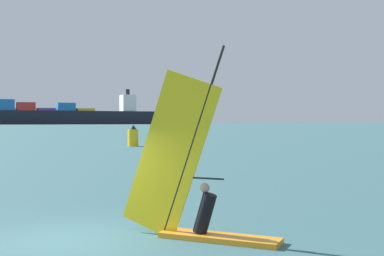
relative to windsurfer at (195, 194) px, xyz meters
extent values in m
plane|color=#386066|center=(-2.60, 1.03, -0.99)|extent=(4000.00, 4000.00, 0.00)
cube|color=orange|center=(0.37, -0.47, -0.93)|extent=(2.20, 2.57, 0.12)
cylinder|color=black|center=(-0.02, 0.02, 1.21)|extent=(0.97, 1.23, 4.19)
cube|color=yellow|center=(-0.37, 0.48, 0.86)|extent=(1.59, 2.04, 3.93)
cylinder|color=black|center=(0.00, 0.00, 0.36)|extent=(0.89, 1.14, 0.04)
cylinder|color=black|center=(0.15, -0.20, -0.42)|extent=(0.60, 0.64, 0.96)
sphere|color=tan|center=(0.15, -0.20, 0.15)|extent=(0.22, 0.22, 0.22)
cube|color=black|center=(98.96, 486.08, 5.64)|extent=(213.28, 46.82, 13.27)
cube|color=silver|center=(179.01, 476.90, 20.78)|extent=(15.61, 19.83, 17.00)
cylinder|color=black|center=(179.01, 476.90, 32.28)|extent=(4.00, 4.00, 6.00)
cube|color=gold|center=(135.10, 481.94, 13.58)|extent=(19.13, 22.33, 2.60)
cube|color=#1E66AD|center=(116.44, 484.07, 16.18)|extent=(19.13, 22.33, 7.80)
cube|color=#59388C|center=(97.78, 486.21, 13.58)|extent=(19.13, 22.33, 2.60)
cube|color=red|center=(79.12, 488.35, 16.18)|extent=(19.13, 22.33, 7.80)
cube|color=#1E66AD|center=(60.46, 490.49, 17.48)|extent=(19.13, 22.33, 10.40)
cube|color=#4C564C|center=(633.18, 1247.88, 13.62)|extent=(1294.73, 515.64, 29.24)
cylinder|color=yellow|center=(14.04, 39.69, -0.10)|extent=(1.12, 1.12, 1.80)
cone|color=black|center=(14.04, 39.69, 1.05)|extent=(0.79, 0.79, 0.50)
camera|label=1|loc=(-5.32, -9.83, 1.63)|focal=46.58mm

